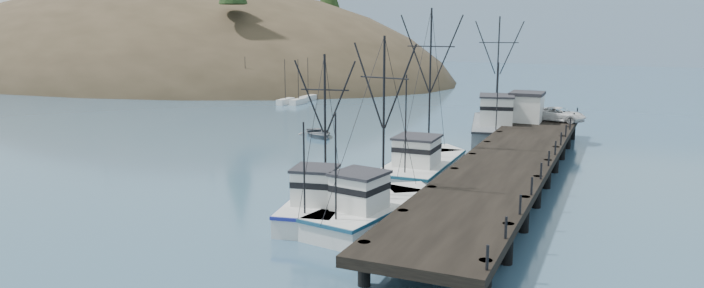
# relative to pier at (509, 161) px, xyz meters

# --- Properties ---
(ground) EXTENTS (400.00, 400.00, 0.00)m
(ground) POSITION_rel_pier_xyz_m (-14.00, -16.00, -1.69)
(ground) COLOR #31516C
(ground) RESTS_ON ground
(pier) EXTENTS (6.00, 44.00, 2.00)m
(pier) POSITION_rel_pier_xyz_m (0.00, 0.00, 0.00)
(pier) COLOR black
(pier) RESTS_ON ground
(headland) EXTENTS (134.80, 78.00, 51.00)m
(headland) POSITION_rel_pier_xyz_m (-88.95, 62.61, -6.24)
(headland) COLOR #382D1E
(headland) RESTS_ON ground
(distant_ridge) EXTENTS (360.00, 40.00, 26.00)m
(distant_ridge) POSITION_rel_pier_xyz_m (-4.00, 154.00, -1.69)
(distant_ridge) COLOR #9EB2C6
(distant_ridge) RESTS_ON ground
(distant_ridge_far) EXTENTS (180.00, 25.00, 18.00)m
(distant_ridge_far) POSITION_rel_pier_xyz_m (-54.00, 169.00, -1.69)
(distant_ridge_far) COLOR silver
(distant_ridge_far) RESTS_ON ground
(moored_sailboats) EXTENTS (15.32, 20.35, 6.35)m
(moored_sailboats) POSITION_rel_pier_xyz_m (-42.08, 40.44, -1.36)
(moored_sailboats) COLOR silver
(moored_sailboats) RESTS_ON ground
(trawler_near) EXTENTS (4.96, 10.69, 10.84)m
(trawler_near) POSITION_rel_pier_xyz_m (-5.39, -11.91, -0.87)
(trawler_near) COLOR silver
(trawler_near) RESTS_ON ground
(trawler_mid) EXTENTS (4.72, 9.70, 9.77)m
(trawler_mid) POSITION_rel_pier_xyz_m (-8.63, -12.00, -0.87)
(trawler_mid) COLOR silver
(trawler_mid) RESTS_ON ground
(trawler_far) EXTENTS (4.13, 12.40, 12.57)m
(trawler_far) POSITION_rel_pier_xyz_m (-6.18, -0.09, -0.87)
(trawler_far) COLOR silver
(trawler_far) RESTS_ON ground
(work_vessel) EXTENTS (6.58, 14.31, 12.11)m
(work_vessel) POSITION_rel_pier_xyz_m (-4.21, 16.56, -0.46)
(work_vessel) COLOR slate
(work_vessel) RESTS_ON ground
(pier_shed) EXTENTS (3.00, 3.20, 2.80)m
(pier_shed) POSITION_rel_pier_xyz_m (-1.37, 16.64, 1.73)
(pier_shed) COLOR silver
(pier_shed) RESTS_ON pier
(pickup_truck) EXTENTS (5.16, 3.22, 1.33)m
(pickup_truck) POSITION_rel_pier_xyz_m (1.50, 17.90, 0.97)
(pickup_truck) COLOR silver
(pickup_truck) RESTS_ON pier
(motorboat) EXTENTS (5.76, 5.87, 1.00)m
(motorboat) POSITION_rel_pier_xyz_m (-20.72, 11.40, -1.69)
(motorboat) COLOR slate
(motorboat) RESTS_ON ground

